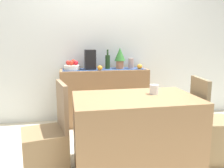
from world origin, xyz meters
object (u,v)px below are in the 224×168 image
at_px(coffee_maker, 90,60).
at_px(chair_by_corner, 211,136).
at_px(sideboard_console, 104,96).
at_px(dining_table, 135,132).
at_px(ceramic_vase, 131,63).
at_px(wine_bottle, 108,62).
at_px(coffee_cup, 154,89).
at_px(chair_near_window, 47,149).
at_px(potted_plant, 120,57).
at_px(fruit_bowl, 72,67).

bearing_deg(coffee_maker, chair_by_corner, -49.48).
bearing_deg(sideboard_console, dining_table, -85.97).
relative_size(sideboard_console, ceramic_vase, 8.17).
bearing_deg(coffee_maker, wine_bottle, 0.00).
bearing_deg(sideboard_console, coffee_cup, -76.20).
bearing_deg(chair_near_window, coffee_maker, 67.61).
bearing_deg(potted_plant, coffee_cup, -87.01).
xyz_separation_m(wine_bottle, dining_table, (0.04, -1.37, -0.59)).
bearing_deg(fruit_bowl, potted_plant, 0.00).
bearing_deg(wine_bottle, sideboard_console, 180.00).
height_order(wine_bottle, chair_near_window, wine_bottle).
relative_size(ceramic_vase, chair_by_corner, 0.18).
relative_size(wine_bottle, potted_plant, 0.91).
bearing_deg(coffee_cup, potted_plant, 92.99).
relative_size(dining_table, chair_by_corner, 1.34).
relative_size(dining_table, chair_near_window, 1.34).
xyz_separation_m(sideboard_console, dining_table, (0.10, -1.37, -0.05)).
relative_size(sideboard_console, coffee_cup, 13.64).
distance_m(coffee_maker, chair_near_window, 1.65).
bearing_deg(chair_by_corner, dining_table, -179.88).
height_order(fruit_bowl, potted_plant, potted_plant).
height_order(dining_table, chair_near_window, chair_near_window).
height_order(dining_table, chair_by_corner, chair_by_corner).
bearing_deg(dining_table, coffee_cup, 19.82).
xyz_separation_m(fruit_bowl, coffee_maker, (0.27, 0.00, 0.11)).
bearing_deg(fruit_bowl, sideboard_console, 0.00).
height_order(wine_bottle, coffee_cup, wine_bottle).
relative_size(sideboard_console, dining_table, 1.10).
xyz_separation_m(fruit_bowl, wine_bottle, (0.53, 0.00, 0.07)).
relative_size(wine_bottle, chair_near_window, 0.33).
relative_size(ceramic_vase, dining_table, 0.13).
bearing_deg(chair_by_corner, coffee_cup, 173.14).
xyz_separation_m(coffee_maker, ceramic_vase, (0.63, 0.00, -0.07)).
relative_size(fruit_bowl, chair_by_corner, 0.26).
distance_m(fruit_bowl, chair_near_window, 1.53).
height_order(fruit_bowl, coffee_cup, fruit_bowl).
bearing_deg(sideboard_console, ceramic_vase, 0.00).
height_order(potted_plant, dining_table, potted_plant).
bearing_deg(dining_table, wine_bottle, 91.54).
bearing_deg(fruit_bowl, coffee_maker, 0.00).
bearing_deg(wine_bottle, fruit_bowl, 180.00).
relative_size(fruit_bowl, chair_near_window, 0.26).
height_order(sideboard_console, chair_near_window, chair_near_window).
bearing_deg(sideboard_console, chair_by_corner, -54.87).
bearing_deg(ceramic_vase, potted_plant, 180.00).
xyz_separation_m(fruit_bowl, dining_table, (0.57, -1.37, -0.51)).
distance_m(fruit_bowl, potted_plant, 0.74).
relative_size(dining_table, coffee_cup, 12.43).
relative_size(potted_plant, chair_near_window, 0.36).
bearing_deg(potted_plant, wine_bottle, 180.00).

